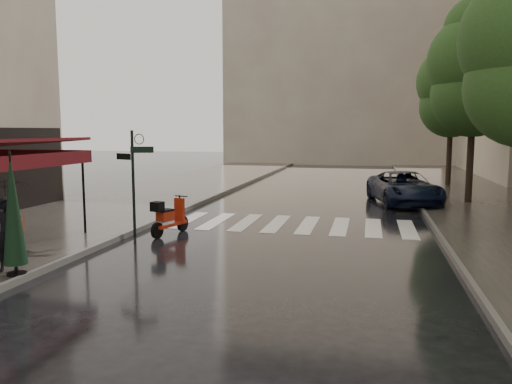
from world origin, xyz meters
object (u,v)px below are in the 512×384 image
at_px(scooter, 169,218).
at_px(parked_car, 404,188).
at_px(parasol_back, 13,209).
at_px(pedestrian_with_umbrella, 5,196).

distance_m(scooter, parked_car, 10.91).
bearing_deg(parasol_back, scooter, 75.16).
bearing_deg(parasol_back, pedestrian_with_umbrella, 147.09).
bearing_deg(pedestrian_with_umbrella, scooter, 44.70).
relative_size(scooter, parked_car, 0.34).
bearing_deg(parasol_back, parked_car, 56.97).
relative_size(parked_car, parasol_back, 1.93).
height_order(scooter, parked_car, parked_car).
height_order(scooter, parasol_back, parasol_back).
bearing_deg(pedestrian_with_umbrella, parasol_back, -58.86).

